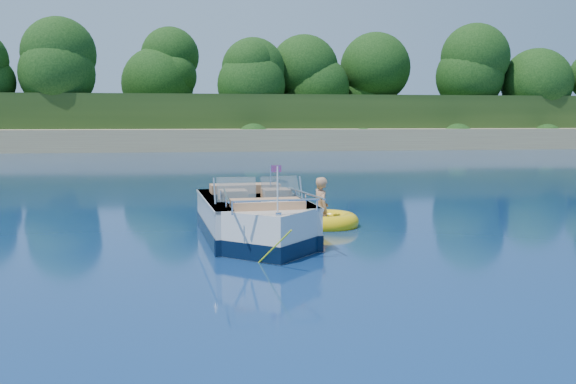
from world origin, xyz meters
The scene contains 6 objects.
ground centered at (0.00, 0.00, 0.00)m, with size 160.00×160.00×0.00m, color #0A1C46.
shoreline centered at (0.00, 63.77, 0.98)m, with size 170.00×59.00×6.00m.
treeline centered at (0.04, 41.01, 5.55)m, with size 150.00×7.12×8.19m.
motorboat centered at (-2.76, 2.27, 0.33)m, with size 2.06×5.10×1.70m.
tow_tube centered at (-1.20, 3.54, 0.10)m, with size 1.83×1.83×0.38m.
boy centered at (-1.27, 3.63, 0.00)m, with size 0.51×0.33×1.39m, color tan.
Camera 1 is at (-3.95, -9.33, 2.22)m, focal length 40.00 mm.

